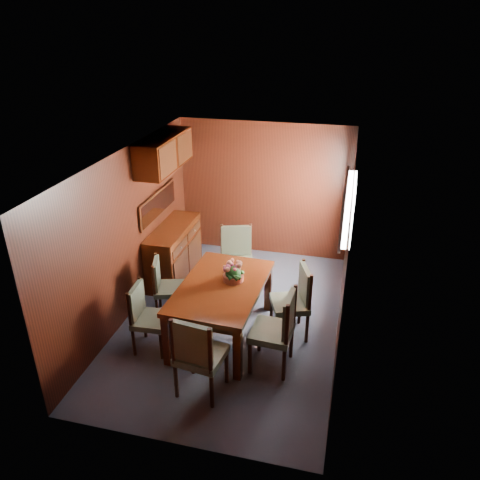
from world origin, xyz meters
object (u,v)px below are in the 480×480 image
(chair_left_near, at_px, (145,314))
(sideboard, at_px, (174,252))
(flower_centerpiece, at_px, (233,271))
(dining_table, at_px, (222,292))
(chair_head, at_px, (197,353))
(chair_right_near, at_px, (279,327))

(chair_left_near, bearing_deg, sideboard, -173.25)
(chair_left_near, relative_size, flower_centerpiece, 3.15)
(dining_table, xyz_separation_m, chair_left_near, (-0.88, -0.50, -0.16))
(dining_table, relative_size, chair_head, 1.60)
(chair_right_near, xyz_separation_m, chair_head, (-0.80, -0.69, 0.00))
(chair_right_near, height_order, chair_head, chair_head)
(chair_right_near, bearing_deg, chair_left_near, 94.40)
(sideboard, bearing_deg, dining_table, -48.35)
(sideboard, height_order, flower_centerpiece, flower_centerpiece)
(sideboard, xyz_separation_m, chair_head, (1.26, -2.52, 0.15))
(chair_right_near, height_order, flower_centerpiece, flower_centerpiece)
(chair_head, bearing_deg, flower_centerpiece, 94.14)
(chair_left_near, relative_size, chair_right_near, 0.87)
(chair_right_near, distance_m, chair_head, 1.06)
(flower_centerpiece, bearing_deg, dining_table, -128.23)
(chair_head, bearing_deg, sideboard, 123.81)
(sideboard, distance_m, flower_centerpiece, 1.86)
(dining_table, distance_m, chair_right_near, 0.97)
(chair_head, height_order, flower_centerpiece, flower_centerpiece)
(chair_right_near, bearing_deg, flower_centerpiece, 52.73)
(flower_centerpiece, bearing_deg, chair_right_near, -40.51)
(sideboard, distance_m, chair_right_near, 2.75)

